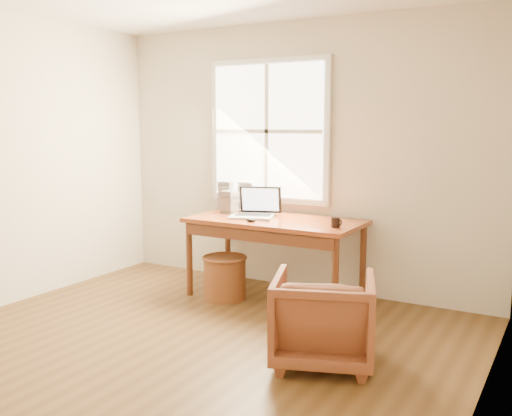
{
  "coord_description": "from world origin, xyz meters",
  "views": [
    {
      "loc": [
        2.43,
        -2.81,
        1.62
      ],
      "look_at": [
        -0.12,
        1.65,
        0.86
      ],
      "focal_mm": 40.0,
      "sensor_mm": 36.0,
      "label": 1
    }
  ],
  "objects_px": {
    "coffee_mug": "(335,222)",
    "cd_stack_a": "(248,196)",
    "armchair": "(323,319)",
    "laptop": "(251,202)",
    "desk": "(275,221)",
    "wicker_stool": "(225,278)"
  },
  "relations": [
    {
      "from": "coffee_mug",
      "to": "cd_stack_a",
      "type": "xyz_separation_m",
      "value": [
        -1.11,
        0.41,
        0.11
      ]
    },
    {
      "from": "armchair",
      "to": "laptop",
      "type": "relative_size",
      "value": 1.63
    },
    {
      "from": "desk",
      "to": "cd_stack_a",
      "type": "height_order",
      "value": "cd_stack_a"
    },
    {
      "from": "coffee_mug",
      "to": "armchair",
      "type": "bearing_deg",
      "value": -82.13
    },
    {
      "from": "armchair",
      "to": "laptop",
      "type": "height_order",
      "value": "laptop"
    },
    {
      "from": "desk",
      "to": "wicker_stool",
      "type": "relative_size",
      "value": 4.09
    },
    {
      "from": "wicker_stool",
      "to": "coffee_mug",
      "type": "relative_size",
      "value": 4.55
    },
    {
      "from": "laptop",
      "to": "wicker_stool",
      "type": "bearing_deg",
      "value": -147.78
    },
    {
      "from": "laptop",
      "to": "coffee_mug",
      "type": "distance_m",
      "value": 0.88
    },
    {
      "from": "laptop",
      "to": "cd_stack_a",
      "type": "height_order",
      "value": "cd_stack_a"
    },
    {
      "from": "desk",
      "to": "wicker_stool",
      "type": "xyz_separation_m",
      "value": [
        -0.39,
        -0.27,
        -0.53
      ]
    },
    {
      "from": "coffee_mug",
      "to": "cd_stack_a",
      "type": "height_order",
      "value": "cd_stack_a"
    },
    {
      "from": "wicker_stool",
      "to": "armchair",
      "type": "bearing_deg",
      "value": -32.95
    },
    {
      "from": "armchair",
      "to": "laptop",
      "type": "distance_m",
      "value": 1.74
    },
    {
      "from": "armchair",
      "to": "coffee_mug",
      "type": "bearing_deg",
      "value": -91.76
    },
    {
      "from": "wicker_stool",
      "to": "cd_stack_a",
      "type": "height_order",
      "value": "cd_stack_a"
    },
    {
      "from": "armchair",
      "to": "coffee_mug",
      "type": "xyz_separation_m",
      "value": [
        -0.34,
        1.03,
        0.48
      ]
    },
    {
      "from": "armchair",
      "to": "cd_stack_a",
      "type": "distance_m",
      "value": 2.13
    },
    {
      "from": "desk",
      "to": "coffee_mug",
      "type": "height_order",
      "value": "coffee_mug"
    },
    {
      "from": "armchair",
      "to": "coffee_mug",
      "type": "height_order",
      "value": "coffee_mug"
    },
    {
      "from": "laptop",
      "to": "armchair",
      "type": "bearing_deg",
      "value": -61.46
    },
    {
      "from": "wicker_stool",
      "to": "cd_stack_a",
      "type": "bearing_deg",
      "value": 97.66
    }
  ]
}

